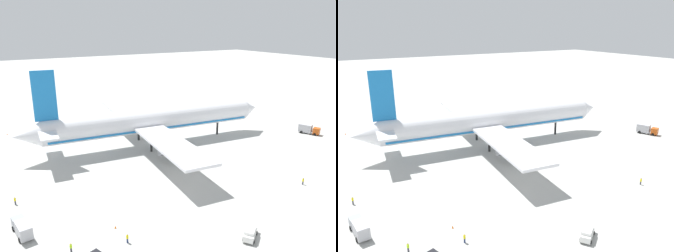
% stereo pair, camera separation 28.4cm
% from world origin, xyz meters
% --- Properties ---
extents(ground_plane, '(600.00, 600.00, 0.00)m').
position_xyz_m(ground_plane, '(0.00, 0.00, 0.00)').
color(ground_plane, '#B2B2AD').
extents(airliner, '(79.22, 71.67, 24.79)m').
position_xyz_m(airliner, '(-1.22, 0.05, 7.65)').
color(airliner, white).
rests_on(airliner, ground).
extents(service_truck_2, '(4.84, 7.17, 3.13)m').
position_xyz_m(service_truck_2, '(50.55, -17.57, 1.67)').
color(service_truck_2, '#BF4C14').
rests_on(service_truck_2, ground).
extents(service_truck_5, '(3.04, 6.85, 2.71)m').
position_xyz_m(service_truck_5, '(-42.72, -29.89, 1.49)').
color(service_truck_5, '#999EA5').
rests_on(service_truck_5, ground).
extents(service_van, '(4.71, 4.12, 1.97)m').
position_xyz_m(service_van, '(-8.30, -51.04, 1.03)').
color(service_van, white).
rests_on(service_van, ground).
extents(baggage_cart_0, '(2.90, 2.50, 1.53)m').
position_xyz_m(baggage_cart_0, '(50.58, 30.67, 0.83)').
color(baggage_cart_0, '#26598C').
rests_on(baggage_cart_0, ground).
extents(ground_worker_0, '(0.50, 0.50, 1.73)m').
position_xyz_m(ground_worker_0, '(-27.50, -41.41, 0.88)').
color(ground_worker_0, navy).
rests_on(ground_worker_0, ground).
extents(ground_worker_1, '(0.46, 0.46, 1.72)m').
position_xyz_m(ground_worker_1, '(-42.55, -17.84, 0.88)').
color(ground_worker_1, '#3F3F47').
rests_on(ground_worker_1, ground).
extents(ground_worker_2, '(0.56, 0.56, 1.68)m').
position_xyz_m(ground_worker_2, '(16.89, -42.16, 0.85)').
color(ground_worker_2, '#3F3F47').
rests_on(ground_worker_2, ground).
extents(ground_worker_3, '(0.44, 0.44, 1.71)m').
position_xyz_m(ground_worker_3, '(-36.53, -39.01, 0.87)').
color(ground_worker_3, '#3F3F47').
rests_on(ground_worker_3, ground).
extents(traffic_cone_0, '(0.36, 0.36, 0.55)m').
position_xyz_m(traffic_cone_0, '(-27.72, -36.38, 0.28)').
color(traffic_cone_0, orange).
rests_on(traffic_cone_0, ground).
extents(traffic_cone_2, '(0.36, 0.36, 0.55)m').
position_xyz_m(traffic_cone_2, '(-34.38, 29.67, 0.28)').
color(traffic_cone_2, orange).
rests_on(traffic_cone_2, ground).
extents(traffic_cone_3, '(0.36, 0.36, 0.55)m').
position_xyz_m(traffic_cone_3, '(-39.16, 33.48, 0.28)').
color(traffic_cone_3, orange).
rests_on(traffic_cone_3, ground).
extents(traffic_cone_4, '(0.36, 0.36, 0.55)m').
position_xyz_m(traffic_cone_4, '(40.45, 16.98, 0.28)').
color(traffic_cone_4, orange).
rests_on(traffic_cone_4, ground).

